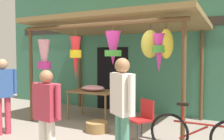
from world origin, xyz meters
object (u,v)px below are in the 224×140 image
object	(u,v)px
folding_chair	(143,116)
parked_bicycle	(199,135)
flower_heap_on_table	(93,88)
vendor_in_orange	(47,111)
customer_foreground	(122,104)
wicker_basket_by_table	(97,127)
shopper_by_bananas	(3,90)
display_table	(93,94)

from	to	relation	value
folding_chair	parked_bicycle	bearing A→B (deg)	-11.84
flower_heap_on_table	parked_bicycle	bearing A→B (deg)	-22.99
folding_chair	parked_bicycle	xyz separation A→B (m)	(1.12, -0.24, -0.16)
vendor_in_orange	customer_foreground	distance (m)	1.17
wicker_basket_by_table	shopper_by_bananas	world-z (taller)	shopper_by_bananas
customer_foreground	flower_heap_on_table	bearing A→B (deg)	130.34
wicker_basket_by_table	vendor_in_orange	xyz separation A→B (m)	(0.27, -1.93, 0.77)
flower_heap_on_table	vendor_in_orange	bearing A→B (deg)	-71.51
display_table	vendor_in_orange	world-z (taller)	vendor_in_orange
wicker_basket_by_table	parked_bicycle	distance (m)	2.30
display_table	vendor_in_orange	size ratio (longest dim) A/B	0.84
parked_bicycle	folding_chair	bearing A→B (deg)	168.16
display_table	flower_heap_on_table	distance (m)	0.16
wicker_basket_by_table	customer_foreground	bearing A→B (deg)	-47.28
folding_chair	customer_foreground	size ratio (longest dim) A/B	0.50
flower_heap_on_table	customer_foreground	size ratio (longest dim) A/B	0.39
flower_heap_on_table	shopper_by_bananas	size ratio (longest dim) A/B	0.40
folding_chair	shopper_by_bananas	bearing A→B (deg)	-160.07
folding_chair	shopper_by_bananas	world-z (taller)	shopper_by_bananas
parked_bicycle	vendor_in_orange	distance (m)	2.61
wicker_basket_by_table	shopper_by_bananas	size ratio (longest dim) A/B	0.30
folding_chair	shopper_by_bananas	xyz separation A→B (m)	(-2.86, -1.04, 0.48)
folding_chair	wicker_basket_by_table	world-z (taller)	folding_chair
parked_bicycle	customer_foreground	distance (m)	1.60
flower_heap_on_table	folding_chair	distance (m)	2.12
customer_foreground	shopper_by_bananas	distance (m)	3.06
display_table	shopper_by_bananas	xyz separation A→B (m)	(-1.01, -2.07, 0.28)
display_table	wicker_basket_by_table	bearing A→B (deg)	-53.09
parked_bicycle	customer_foreground	world-z (taller)	customer_foreground
vendor_in_orange	shopper_by_bananas	bearing A→B (deg)	158.11
parked_bicycle	display_table	bearing A→B (deg)	156.97
flower_heap_on_table	shopper_by_bananas	xyz separation A→B (m)	(-1.04, -2.05, 0.13)
customer_foreground	folding_chair	bearing A→B (deg)	97.51
flower_heap_on_table	vendor_in_orange	distance (m)	3.01
flower_heap_on_table	wicker_basket_by_table	bearing A→B (deg)	-53.70
wicker_basket_by_table	flower_heap_on_table	bearing A→B (deg)	126.30
flower_heap_on_table	folding_chair	world-z (taller)	flower_heap_on_table
flower_heap_on_table	shopper_by_bananas	distance (m)	2.31
flower_heap_on_table	wicker_basket_by_table	size ratio (longest dim) A/B	1.31
vendor_in_orange	customer_foreground	size ratio (longest dim) A/B	0.89
wicker_basket_by_table	vendor_in_orange	world-z (taller)	vendor_in_orange
parked_bicycle	shopper_by_bananas	size ratio (longest dim) A/B	1.05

